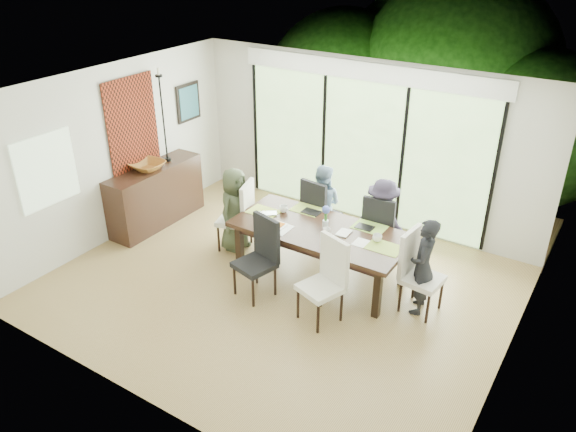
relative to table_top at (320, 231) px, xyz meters
The scene contains 62 objects.
floor 0.98m from the table_top, 120.76° to the right, with size 6.00×5.00×0.01m, color brown.
ceiling 2.08m from the table_top, 120.76° to the right, with size 6.00×5.00×0.01m, color white.
wall_back 2.07m from the table_top, 99.64° to the left, with size 6.00×0.02×2.70m, color beige.
wall_front 3.15m from the table_top, 96.17° to the right, with size 6.00×0.02×2.70m, color silver.
wall_left 3.44m from the table_top, behind, with size 0.02×5.00×2.70m, color white.
wall_right 2.80m from the table_top, 11.75° to the right, with size 0.02×5.00×2.70m, color silver.
glass_doors 2.00m from the table_top, 99.83° to the left, with size 4.20×0.02×2.30m, color #598C3F.
blinds_header 2.62m from the table_top, 99.88° to the left, with size 4.40×0.06×0.28m, color white.
mullion_a 3.12m from the table_top, 141.96° to the left, with size 0.05×0.04×2.30m, color black.
mullion_b 2.21m from the table_top, 118.46° to the left, with size 0.05×0.04×2.30m, color black.
mullion_c 1.99m from the table_top, 79.04° to the left, with size 0.05×0.04×2.30m, color black.
mullion_d 2.64m from the table_top, 47.10° to the left, with size 0.05×0.04×2.30m, color black.
side_window 3.82m from the table_top, 151.98° to the right, with size 0.02×0.90×1.00m, color #8CAD7F.
deck 2.97m from the table_top, 96.65° to the left, with size 6.00×1.80×0.10m, color #523123.
rail_top 3.66m from the table_top, 95.20° to the left, with size 6.00×0.08×0.06m, color brown.
foliage_left 5.16m from the table_top, 114.66° to the left, with size 3.20×3.20×3.20m, color #14380F.
foliage_mid 5.35m from the table_top, 89.25° to the left, with size 4.00×4.00×4.00m, color #14380F.
foliage_right 4.85m from the table_top, 67.19° to the left, with size 2.80×2.80×2.80m, color #14380F.
foliage_far 6.08m from the table_top, 98.91° to the left, with size 3.60×3.60×3.60m, color #14380F.
table_top is the anchor object (origin of this frame).
table_apron 0.09m from the table_top, 90.00° to the left, with size 2.24×0.91×0.10m, color black.
table_leg_fl 1.22m from the table_top, 158.29° to the right, with size 0.09×0.09×0.70m, color black.
table_leg_fr 1.22m from the table_top, 21.71° to the right, with size 0.09×0.09×0.70m, color black.
table_leg_bl 1.22m from the table_top, 158.29° to the left, with size 0.09×0.09×0.70m, color black.
table_leg_br 1.22m from the table_top, 21.71° to the left, with size 0.09×0.09×0.70m, color black.
chair_left_end 1.51m from the table_top, behind, with size 0.47×0.47×1.12m, color silver, non-canonical shape.
chair_right_end 1.51m from the table_top, ahead, with size 0.47×0.47×1.12m, color silver, non-canonical shape.
chair_far_left 0.98m from the table_top, 117.90° to the left, with size 0.47×0.47×1.12m, color black, non-canonical shape.
chair_far_right 1.03m from the table_top, 57.09° to the left, with size 0.47×0.47×1.12m, color black, non-canonical shape.
chair_near_left 1.02m from the table_top, 119.89° to the right, with size 0.47×0.47×1.12m, color black, non-canonical shape.
chair_near_right 1.02m from the table_top, 60.11° to the right, with size 0.47×0.47×1.12m, color white, non-canonical shape.
person_left_end 1.48m from the table_top, behind, with size 0.61×0.38×1.31m, color #3A442D.
person_right_end 1.48m from the table_top, ahead, with size 0.61×0.38×1.31m, color black.
person_far_left 0.95m from the table_top, 118.47° to the left, with size 0.61×0.38×1.31m, color #728DA5.
person_far_right 1.00m from the table_top, 56.47° to the left, with size 0.61×0.38×1.31m, color #282132.
placemat_left 0.95m from the table_top, behind, with size 0.45×0.33×0.01m, color #94A53A.
placemat_right 0.95m from the table_top, ahead, with size 0.45×0.33×0.01m, color olive.
placemat_far_l 0.60m from the table_top, 138.37° to the left, with size 0.45×0.33×0.01m, color #9DB942.
placemat_far_r 0.68m from the table_top, 36.03° to the left, with size 0.45×0.33×0.01m, color #89B741.
placemat_paper 0.63m from the table_top, 151.39° to the right, with size 0.45×0.33×0.01m, color white.
tablet_far_l 0.50m from the table_top, 135.00° to the left, with size 0.26×0.18×0.01m, color black.
tablet_far_r 0.61m from the table_top, 34.99° to the left, with size 0.24×0.17×0.01m, color black.
papers 0.70m from the table_top, ahead, with size 0.30×0.22×0.00m, color white.
platter_base 0.63m from the table_top, 151.39° to the right, with size 0.26×0.26×0.02m, color white.
platter_snacks 0.63m from the table_top, 151.39° to the right, with size 0.20×0.20×0.01m, color #C56117.
vase 0.12m from the table_top, 45.00° to the left, with size 0.08×0.08×0.12m, color silver.
hyacinth_stems 0.22m from the table_top, 45.00° to the left, with size 0.04×0.04×0.16m, color #337226.
hyacinth_blooms 0.32m from the table_top, 45.00° to the left, with size 0.11×0.11×0.11m, color #4C5EBE.
laptop 0.86m from the table_top, behind, with size 0.34×0.22×0.03m, color silver.
cup_a 0.72m from the table_top, 167.91° to the left, with size 0.13×0.13×0.10m, color white.
cup_b 0.20m from the table_top, 33.69° to the right, with size 0.10×0.10×0.09m, color white.
cup_c 0.81m from the table_top, ahead, with size 0.13×0.13×0.10m, color white.
book 0.26m from the table_top, 11.31° to the left, with size 0.17×0.23×0.02m, color white.
sideboard 3.10m from the table_top, behind, with size 0.50×1.77×0.99m, color black.
bowl 3.11m from the table_top, behind, with size 0.53×0.53×0.13m, color brown.
candlestick_base 3.12m from the table_top, behind, with size 0.11×0.11×0.04m, color black.
candlestick_shaft 3.26m from the table_top, behind, with size 0.03×0.03×1.38m, color black.
candlestick_pan 3.53m from the table_top, behind, with size 0.11×0.11×0.03m, color black.
candle 3.56m from the table_top, behind, with size 0.04×0.04×0.11m, color silver.
tapestry 3.44m from the table_top, behind, with size 0.02×1.00×1.50m, color maroon.
art_frame 3.64m from the table_top, 160.91° to the left, with size 0.03×0.55×0.65m, color black.
art_canvas 3.62m from the table_top, 160.80° to the left, with size 0.01×0.45×0.55m, color #1B4B59.
Camera 1 is at (3.59, -5.37, 4.46)m, focal length 35.00 mm.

